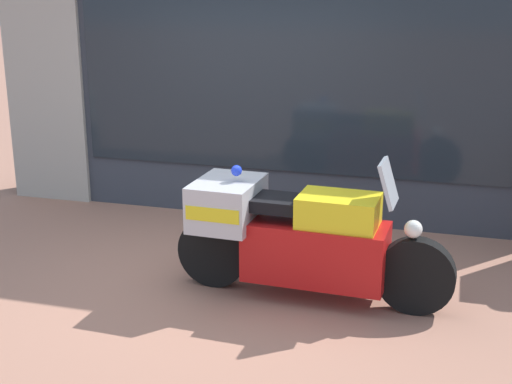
# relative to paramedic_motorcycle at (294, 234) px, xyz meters

# --- Properties ---
(ground_plane) EXTENTS (60.00, 60.00, 0.00)m
(ground_plane) POSITION_rel_paramedic_motorcycle_xyz_m (-0.86, 0.07, -0.54)
(ground_plane) COLOR #9E6B56
(shop_building) EXTENTS (5.99, 0.55, 3.37)m
(shop_building) POSITION_rel_paramedic_motorcycle_xyz_m (-1.29, 2.07, 1.16)
(shop_building) COLOR #333842
(shop_building) RESTS_ON ground
(window_display) EXTENTS (4.58, 0.30, 1.80)m
(window_display) POSITION_rel_paramedic_motorcycle_xyz_m (-0.45, 2.10, -0.10)
(window_display) COLOR slate
(window_display) RESTS_ON ground
(paramedic_motorcycle) EXTENTS (2.29, 0.70, 1.20)m
(paramedic_motorcycle) POSITION_rel_paramedic_motorcycle_xyz_m (0.00, 0.00, 0.00)
(paramedic_motorcycle) COLOR black
(paramedic_motorcycle) RESTS_ON ground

